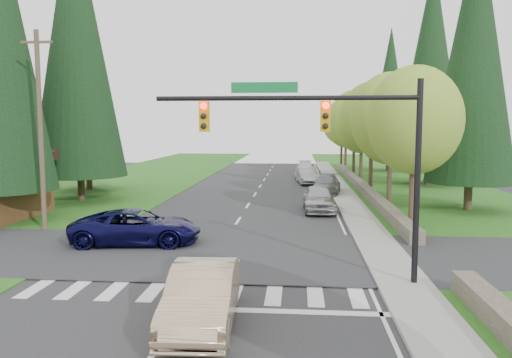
# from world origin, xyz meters

# --- Properties ---
(ground) EXTENTS (120.00, 120.00, 0.00)m
(ground) POSITION_xyz_m (0.00, 0.00, 0.00)
(ground) COLOR #28282B
(ground) RESTS_ON ground
(grass_east) EXTENTS (14.00, 110.00, 0.06)m
(grass_east) POSITION_xyz_m (13.00, 20.00, 0.03)
(grass_east) COLOR #275617
(grass_east) RESTS_ON ground
(grass_west) EXTENTS (14.00, 110.00, 0.06)m
(grass_west) POSITION_xyz_m (-13.00, 20.00, 0.03)
(grass_west) COLOR #275617
(grass_west) RESTS_ON ground
(cross_street) EXTENTS (120.00, 8.00, 0.10)m
(cross_street) POSITION_xyz_m (0.00, 8.00, 0.00)
(cross_street) COLOR #28282B
(cross_street) RESTS_ON ground
(sidewalk_east) EXTENTS (1.80, 80.00, 0.13)m
(sidewalk_east) POSITION_xyz_m (6.90, 22.00, 0.07)
(sidewalk_east) COLOR gray
(sidewalk_east) RESTS_ON ground
(curb_east) EXTENTS (0.20, 80.00, 0.13)m
(curb_east) POSITION_xyz_m (6.05, 22.00, 0.07)
(curb_east) COLOR gray
(curb_east) RESTS_ON ground
(stone_wall_north) EXTENTS (0.70, 40.00, 0.70)m
(stone_wall_north) POSITION_xyz_m (8.60, 30.00, 0.35)
(stone_wall_north) COLOR #4C4438
(stone_wall_north) RESTS_ON ground
(traffic_signal) EXTENTS (8.70, 0.37, 6.80)m
(traffic_signal) POSITION_xyz_m (4.37, 4.50, 4.98)
(traffic_signal) COLOR black
(traffic_signal) RESTS_ON ground
(utility_pole) EXTENTS (1.60, 0.24, 10.00)m
(utility_pole) POSITION_xyz_m (-9.50, 12.00, 5.14)
(utility_pole) COLOR #473828
(utility_pole) RESTS_ON ground
(decid_tree_0) EXTENTS (4.80, 4.80, 8.37)m
(decid_tree_0) POSITION_xyz_m (9.20, 14.00, 5.60)
(decid_tree_0) COLOR #38281C
(decid_tree_0) RESTS_ON ground
(decid_tree_1) EXTENTS (5.20, 5.20, 8.80)m
(decid_tree_1) POSITION_xyz_m (9.30, 21.00, 5.80)
(decid_tree_1) COLOR #38281C
(decid_tree_1) RESTS_ON ground
(decid_tree_2) EXTENTS (5.00, 5.00, 8.82)m
(decid_tree_2) POSITION_xyz_m (9.10, 28.00, 5.93)
(decid_tree_2) COLOR #38281C
(decid_tree_2) RESTS_ON ground
(decid_tree_3) EXTENTS (5.00, 5.00, 8.55)m
(decid_tree_3) POSITION_xyz_m (9.20, 35.00, 5.66)
(decid_tree_3) COLOR #38281C
(decid_tree_3) RESTS_ON ground
(decid_tree_4) EXTENTS (5.40, 5.40, 9.18)m
(decid_tree_4) POSITION_xyz_m (9.30, 42.00, 6.06)
(decid_tree_4) COLOR #38281C
(decid_tree_4) RESTS_ON ground
(decid_tree_5) EXTENTS (4.80, 4.80, 8.30)m
(decid_tree_5) POSITION_xyz_m (9.10, 49.00, 5.53)
(decid_tree_5) COLOR #38281C
(decid_tree_5) RESTS_ON ground
(decid_tree_6) EXTENTS (5.20, 5.20, 8.86)m
(decid_tree_6) POSITION_xyz_m (9.20, 56.00, 5.86)
(decid_tree_6) COLOR #38281C
(decid_tree_6) RESTS_ON ground
(conifer_w_c) EXTENTS (6.46, 6.46, 20.80)m
(conifer_w_c) POSITION_xyz_m (-12.00, 22.00, 11.29)
(conifer_w_c) COLOR #38281C
(conifer_w_c) RESTS_ON ground
(conifer_w_e) EXTENTS (5.78, 5.78, 18.80)m
(conifer_w_e) POSITION_xyz_m (-14.00, 28.00, 10.29)
(conifer_w_e) COLOR #38281C
(conifer_w_e) RESTS_ON ground
(conifer_e_a) EXTENTS (5.44, 5.44, 17.80)m
(conifer_e_a) POSITION_xyz_m (14.00, 20.00, 9.79)
(conifer_e_a) COLOR #38281C
(conifer_e_a) RESTS_ON ground
(conifer_e_b) EXTENTS (6.12, 6.12, 19.80)m
(conifer_e_b) POSITION_xyz_m (15.00, 34.00, 10.79)
(conifer_e_b) COLOR #38281C
(conifer_e_b) RESTS_ON ground
(conifer_e_c) EXTENTS (5.10, 5.10, 16.80)m
(conifer_e_c) POSITION_xyz_m (14.00, 48.00, 9.29)
(conifer_e_c) COLOR #38281C
(conifer_e_c) RESTS_ON ground
(sedan_champagne) EXTENTS (1.95, 4.94, 1.60)m
(sedan_champagne) POSITION_xyz_m (0.82, 0.68, 0.80)
(sedan_champagne) COLOR tan
(sedan_champagne) RESTS_ON ground
(suv_navy) EXTENTS (5.95, 3.24, 1.58)m
(suv_navy) POSITION_xyz_m (-3.86, 9.45, 0.79)
(suv_navy) COLOR #0A0A34
(suv_navy) RESTS_ON ground
(parked_car_a) EXTENTS (2.04, 4.85, 1.64)m
(parked_car_a) POSITION_xyz_m (4.67, 18.94, 0.82)
(parked_car_a) COLOR #A6A5AA
(parked_car_a) RESTS_ON ground
(parked_car_b) EXTENTS (2.67, 5.24, 1.46)m
(parked_car_b) POSITION_xyz_m (5.60, 27.27, 0.73)
(parked_car_b) COLOR slate
(parked_car_b) RESTS_ON ground
(parked_car_c) EXTENTS (2.14, 4.77, 1.52)m
(parked_car_c) POSITION_xyz_m (4.20, 34.23, 0.76)
(parked_car_c) COLOR #9FA0A3
(parked_car_c) RESTS_ON ground
(parked_car_d) EXTENTS (2.58, 5.05, 1.64)m
(parked_car_d) POSITION_xyz_m (4.20, 39.54, 0.82)
(parked_car_d) COLOR silver
(parked_car_d) RESTS_ON ground
(parked_car_e) EXTENTS (2.03, 4.83, 1.39)m
(parked_car_e) POSITION_xyz_m (4.20, 44.56, 0.70)
(parked_car_e) COLOR #B2B1B7
(parked_car_e) RESTS_ON ground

